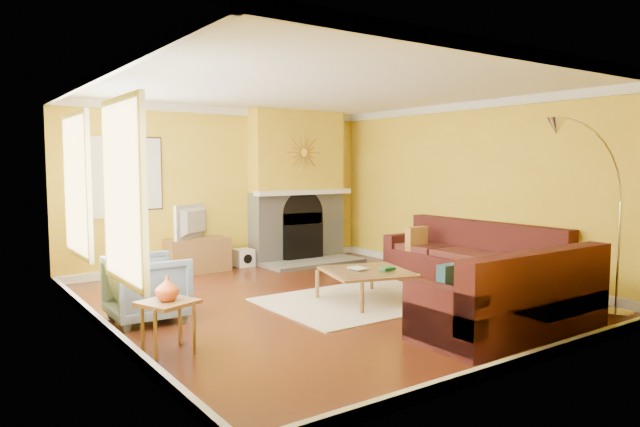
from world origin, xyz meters
TOP-DOWN VIEW (x-y plane):
  - floor at (0.00, 0.00)m, footprint 5.50×6.00m
  - ceiling at (0.00, 0.00)m, footprint 5.50×6.00m
  - wall_back at (0.00, 3.01)m, footprint 5.50×0.02m
  - wall_front at (0.00, -3.01)m, footprint 5.50×0.02m
  - wall_left at (-2.76, 0.00)m, footprint 0.02×6.00m
  - wall_right at (2.76, 0.00)m, footprint 0.02×6.00m
  - baseboard at (0.00, 0.00)m, footprint 5.50×6.00m
  - crown_molding at (0.00, 0.00)m, footprint 5.50×6.00m
  - window_left_near at (-2.72, 1.30)m, footprint 0.06×1.22m
  - window_left_far at (-2.72, -0.60)m, footprint 0.06×1.22m
  - window_back at (-1.90, 2.96)m, footprint 0.82×0.06m
  - wall_art at (-1.25, 2.97)m, footprint 0.34×0.04m
  - fireplace at (1.35, 2.80)m, footprint 1.80×0.40m
  - mantel at (1.35, 2.56)m, footprint 1.92×0.22m
  - hearth at (1.35, 2.25)m, footprint 1.80×0.70m
  - sunburst at (1.35, 2.57)m, footprint 0.70×0.04m
  - rug at (0.35, -0.30)m, footprint 2.40×1.80m
  - sectional_sofa at (1.20, -0.85)m, footprint 3.10×3.70m
  - coffee_table at (0.40, -0.35)m, footprint 1.26×1.26m
  - media_console at (-0.60, 2.75)m, footprint 1.01×0.45m
  - tv at (-0.60, 2.75)m, footprint 0.84×0.66m
  - subwoofer at (0.25, 2.78)m, footprint 0.30×0.30m
  - armchair at (-2.20, 0.35)m, footprint 0.83×0.80m
  - side_table at (-2.40, -0.85)m, footprint 0.58×0.58m
  - vase at (-2.40, -0.85)m, footprint 0.25×0.25m
  - book at (0.25, -0.25)m, footprint 0.19×0.25m
  - arc_lamp at (1.70, -2.55)m, footprint 1.40×0.36m

SIDE VIEW (x-z plane):
  - floor at x=0.00m, z-range -0.02..0.00m
  - rug at x=0.35m, z-range 0.00..0.02m
  - hearth at x=1.35m, z-range 0.00..0.06m
  - baseboard at x=0.00m, z-range 0.00..0.12m
  - subwoofer at x=0.25m, z-range 0.00..0.30m
  - coffee_table at x=0.40m, z-range 0.00..0.40m
  - side_table at x=-2.40m, z-range 0.00..0.50m
  - media_console at x=-0.60m, z-range 0.00..0.55m
  - armchair at x=-2.20m, z-range 0.00..0.74m
  - book at x=0.25m, z-range 0.40..0.43m
  - sectional_sofa at x=1.20m, z-range 0.00..0.90m
  - vase at x=-2.40m, z-range 0.50..0.73m
  - tv at x=-0.60m, z-range 0.55..1.10m
  - arc_lamp at x=1.70m, z-range 0.00..2.21m
  - mantel at x=1.35m, z-range 1.21..1.29m
  - wall_back at x=0.00m, z-range 0.00..2.70m
  - wall_front at x=0.00m, z-range 0.00..2.70m
  - wall_left at x=-2.76m, z-range 0.00..2.70m
  - wall_right at x=2.76m, z-range 0.00..2.70m
  - fireplace at x=1.35m, z-range 0.00..2.70m
  - window_left_near at x=-2.72m, z-range 0.64..2.36m
  - window_left_far at x=-2.72m, z-range 0.64..2.36m
  - window_back at x=-1.90m, z-range 0.94..2.16m
  - wall_art at x=-1.25m, z-range 1.03..2.17m
  - sunburst at x=1.35m, z-range 1.60..2.30m
  - crown_molding at x=0.00m, z-range 2.58..2.70m
  - ceiling at x=0.00m, z-range 2.70..2.72m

